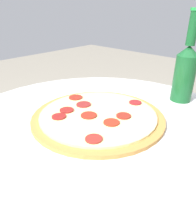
# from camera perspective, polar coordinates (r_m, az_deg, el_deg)

# --- Properties ---
(table) EXTENTS (0.84, 0.84, 0.71)m
(table) POSITION_cam_1_polar(r_m,az_deg,el_deg) (0.69, 0.22, -16.79)
(table) COLOR silver
(table) RESTS_ON ground_plane
(pizza) EXTENTS (0.37, 0.37, 0.02)m
(pizza) POSITION_cam_1_polar(r_m,az_deg,el_deg) (0.61, -0.04, -1.02)
(pizza) COLOR #B77F3D
(pizza) RESTS_ON table
(beer_bottle) EXTENTS (0.07, 0.07, 0.28)m
(beer_bottle) POSITION_cam_1_polar(r_m,az_deg,el_deg) (0.75, 21.86, 10.14)
(beer_bottle) COLOR #144C23
(beer_bottle) RESTS_ON table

